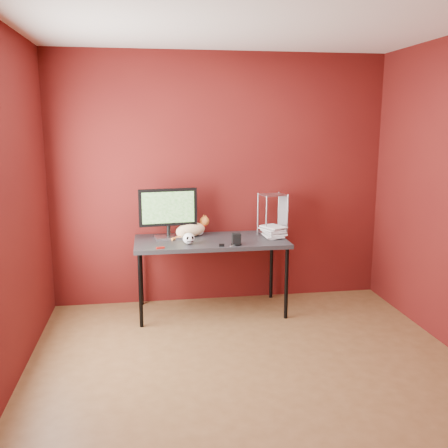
{
  "coord_description": "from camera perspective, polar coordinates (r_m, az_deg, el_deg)",
  "views": [
    {
      "loc": [
        -0.75,
        -3.41,
        1.89
      ],
      "look_at": [
        -0.05,
        1.15,
        0.95
      ],
      "focal_mm": 40.0,
      "sensor_mm": 36.0,
      "label": 1
    }
  ],
  "objects": [
    {
      "name": "cat",
      "position": [
        5.08,
        -3.76,
        -0.6
      ],
      "size": [
        0.41,
        0.3,
        0.21
      ],
      "rotation": [
        0.0,
        0.0,
        0.35
      ],
      "color": "orange",
      "rests_on": "desk"
    },
    {
      "name": "black_gadget",
      "position": [
        4.68,
        -0.27,
        -2.43
      ],
      "size": [
        0.05,
        0.03,
        0.02
      ],
      "primitive_type": "cube",
      "rotation": [
        0.0,
        0.0,
        -0.04
      ],
      "color": "black",
      "rests_on": "desk"
    },
    {
      "name": "speaker",
      "position": [
        4.72,
        1.43,
        -1.8
      ],
      "size": [
        0.1,
        0.1,
        0.11
      ],
      "rotation": [
        0.0,
        0.0,
        -0.03
      ],
      "color": "black",
      "rests_on": "desk"
    },
    {
      "name": "skull_mug",
      "position": [
        4.76,
        -4.06,
        -1.66
      ],
      "size": [
        0.11,
        0.11,
        0.11
      ],
      "rotation": [
        0.0,
        0.0,
        0.19
      ],
      "color": "white",
      "rests_on": "desk"
    },
    {
      "name": "monitor",
      "position": [
        4.98,
        -6.41,
        1.51
      ],
      "size": [
        0.58,
        0.22,
        0.5
      ],
      "rotation": [
        0.0,
        0.0,
        0.11
      ],
      "color": "#AFAEB3",
      "rests_on": "desk"
    },
    {
      "name": "book_stack",
      "position": [
        4.97,
        4.84,
        5.33
      ],
      "size": [
        0.27,
        0.3,
        1.21
      ],
      "rotation": [
        0.0,
        0.0,
        0.24
      ],
      "color": "beige",
      "rests_on": "desk"
    },
    {
      "name": "wire_rack",
      "position": [
        5.2,
        5.58,
        1.17
      ],
      "size": [
        0.28,
        0.25,
        0.42
      ],
      "rotation": [
        0.0,
        0.0,
        0.23
      ],
      "color": "#AFAEB3",
      "rests_on": "desk"
    },
    {
      "name": "desk",
      "position": [
        4.96,
        -1.51,
        -2.35
      ],
      "size": [
        1.5,
        0.7,
        0.75
      ],
      "color": "black",
      "rests_on": "ground"
    },
    {
      "name": "pocket_knife",
      "position": [
        4.63,
        -7.29,
        -2.72
      ],
      "size": [
        0.08,
        0.04,
        0.02
      ],
      "primitive_type": "cube",
      "rotation": [
        0.0,
        0.0,
        0.28
      ],
      "color": "#A0120C",
      "rests_on": "desk"
    },
    {
      "name": "room",
      "position": [
        3.52,
        3.69,
        4.26
      ],
      "size": [
        3.52,
        3.52,
        2.61
      ],
      "color": "brown",
      "rests_on": "ground"
    },
    {
      "name": "washer",
      "position": [
        4.7,
        0.89,
        -2.5
      ],
      "size": [
        0.04,
        0.04,
        0.0
      ],
      "primitive_type": "cylinder",
      "color": "#AFAEB3",
      "rests_on": "desk"
    }
  ]
}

